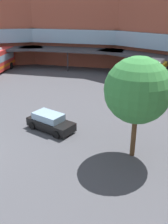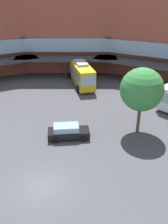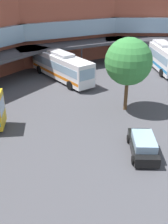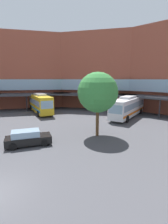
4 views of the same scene
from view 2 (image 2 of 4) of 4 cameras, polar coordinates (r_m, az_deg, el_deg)
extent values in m
plane|color=#47474C|center=(21.61, -9.32, -16.33)|extent=(117.14, 117.14, 0.00)
cube|color=#9E4C38|center=(47.36, 16.13, 17.75)|extent=(18.00, 6.00, 16.59)
cube|color=#8CADC6|center=(47.27, 15.49, 14.11)|extent=(16.20, 6.24, 2.32)
cube|color=#38383D|center=(43.55, 13.73, 10.62)|extent=(18.00, 4.00, 0.40)
cylinder|color=#2D2D33|center=(42.52, 12.91, 8.00)|extent=(0.20, 0.20, 3.32)
cube|color=#9E4C38|center=(49.73, -3.87, 19.02)|extent=(18.71, 13.73, 16.59)
cube|color=#8CADC6|center=(49.61, -3.81, 15.51)|extent=(17.24, 13.10, 2.32)
cube|color=#38383D|center=(45.75, -4.10, 12.02)|extent=(17.78, 11.96, 0.40)
cylinder|color=#2D2D33|center=(44.65, -4.18, 9.46)|extent=(0.20, 0.20, 3.32)
cube|color=#8CADC6|center=(33.00, 18.02, 2.95)|extent=(2.10, 0.79, 1.29)
cylinder|color=black|center=(35.60, 17.38, 1.91)|extent=(0.63, 1.14, 1.10)
cube|color=gold|center=(42.01, -0.69, 8.78)|extent=(8.43, 9.09, 3.09)
cube|color=#8CADC6|center=(41.91, -0.69, 9.26)|extent=(8.07, 8.67, 0.99)
cube|color=#267FBF|center=(42.28, -0.68, 7.66)|extent=(8.31, 8.96, 0.37)
cube|color=#8CADC6|center=(37.32, 0.98, 7.10)|extent=(1.66, 1.49, 1.36)
cube|color=#B2B2B7|center=(41.53, -0.70, 11.05)|extent=(3.65, 3.81, 0.36)
cylinder|color=black|center=(39.60, 2.10, 5.60)|extent=(0.95, 1.02, 1.10)
cylinder|color=black|center=(39.07, -1.31, 5.32)|extent=(0.95, 1.02, 1.10)
cylinder|color=black|center=(45.84, -0.14, 8.52)|extent=(0.95, 1.02, 1.10)
cylinder|color=black|center=(45.38, -3.12, 8.30)|extent=(0.95, 1.02, 1.10)
cube|color=black|center=(27.09, -3.47, -4.80)|extent=(4.66, 3.95, 0.75)
cube|color=#8CADC6|center=(26.74, -4.05, -3.58)|extent=(3.07, 2.79, 0.60)
cylinder|color=black|center=(28.05, -0.57, -4.11)|extent=(0.67, 0.55, 0.66)
cylinder|color=black|center=(26.51, -0.22, -6.06)|extent=(0.67, 0.55, 0.66)
cylinder|color=black|center=(27.98, -6.52, -4.37)|extent=(0.67, 0.55, 0.66)
cylinder|color=black|center=(26.44, -6.54, -6.35)|extent=(0.67, 0.55, 0.66)
cylinder|color=brown|center=(28.12, 12.29, -1.02)|extent=(0.36, 0.36, 3.81)
sphere|color=#38843D|center=(26.86, 12.93, 4.98)|extent=(4.56, 4.56, 4.56)
camera|label=1|loc=(17.67, 52.07, 2.25)|focal=40.34mm
camera|label=3|loc=(32.23, -39.51, 16.82)|focal=43.57mm
camera|label=4|loc=(9.86, -1.04, -27.49)|focal=27.74mm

